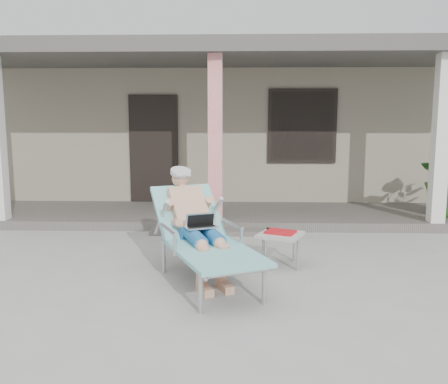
{
  "coord_description": "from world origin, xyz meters",
  "views": [
    {
      "loc": [
        0.36,
        -5.33,
        1.73
      ],
      "look_at": [
        0.18,
        0.6,
        0.85
      ],
      "focal_mm": 38.0,
      "sensor_mm": 36.0,
      "label": 1
    }
  ],
  "objects": [
    {
      "name": "side_table",
      "position": [
        0.87,
        0.25,
        0.36
      ],
      "size": [
        0.63,
        0.63,
        0.43
      ],
      "rotation": [
        0.0,
        0.0,
        -0.43
      ],
      "color": "#B1B1AC",
      "rests_on": "ground"
    },
    {
      "name": "porch_deck",
      "position": [
        0.0,
        3.0,
        0.07
      ],
      "size": [
        10.0,
        2.0,
        0.15
      ],
      "primitive_type": "cube",
      "color": "#605B56",
      "rests_on": "ground"
    },
    {
      "name": "porch_overhang",
      "position": [
        0.0,
        2.95,
        2.79
      ],
      "size": [
        10.0,
        2.3,
        2.85
      ],
      "color": "silver",
      "rests_on": "porch_deck"
    },
    {
      "name": "porch_step",
      "position": [
        0.0,
        1.85,
        0.04
      ],
      "size": [
        2.0,
        0.3,
        0.07
      ],
      "primitive_type": "cube",
      "color": "#605B56",
      "rests_on": "ground"
    },
    {
      "name": "lounger",
      "position": [
        -0.06,
        -0.23,
        0.79
      ],
      "size": [
        1.44,
        2.03,
        1.28
      ],
      "rotation": [
        0.0,
        0.0,
        0.41
      ],
      "color": "#B7B7BC",
      "rests_on": "ground"
    },
    {
      "name": "ground",
      "position": [
        0.0,
        0.0,
        0.0
      ],
      "size": [
        60.0,
        60.0,
        0.0
      ],
      "primitive_type": "plane",
      "color": "#9E9E99",
      "rests_on": "ground"
    },
    {
      "name": "house",
      "position": [
        0.0,
        6.5,
        1.67
      ],
      "size": [
        10.4,
        5.4,
        3.3
      ],
      "color": "gray",
      "rests_on": "ground"
    }
  ]
}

